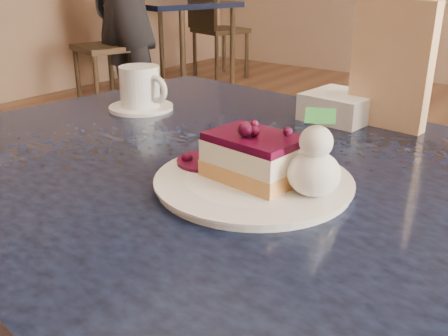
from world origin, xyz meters
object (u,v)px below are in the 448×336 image
Objects in this scene: dessert_plate at (253,182)px; bg_table_far_left at (172,82)px; cheesecake_slice at (254,157)px; coffee_set at (141,90)px; main_table at (274,225)px.

dessert_plate is 0.14× the size of bg_table_far_left.
bg_table_far_left is at bearing 140.35° from cheesecake_slice.
main_table is at bearing -18.49° from coffee_set.
bg_table_far_left is (-2.52, 2.80, -0.78)m from coffee_set.
bg_table_far_left is (-2.95, 3.00, -0.74)m from dessert_plate.
main_table is at bearing 90.00° from cheesecake_slice.
cheesecake_slice reaches higher than dessert_plate.
bg_table_far_left is (-2.96, 2.95, -0.65)m from main_table.
cheesecake_slice is (-0.01, -0.05, 0.13)m from main_table.
dessert_plate is 0.04m from cheesecake_slice.
main_table is 0.69× the size of bg_table_far_left.
cheesecake_slice is 4.29m from bg_table_far_left.
coffee_set reaches higher than bg_table_far_left.
coffee_set is at bearing -32.22° from bg_table_far_left.
bg_table_far_left is at bearing 140.93° from main_table.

